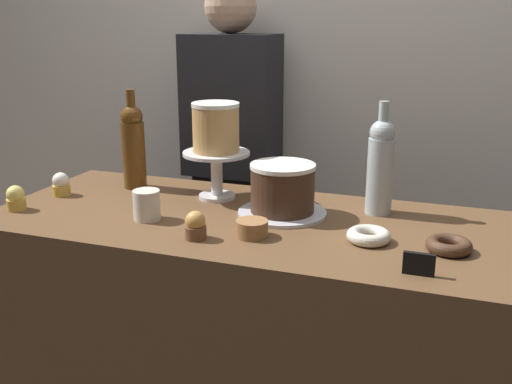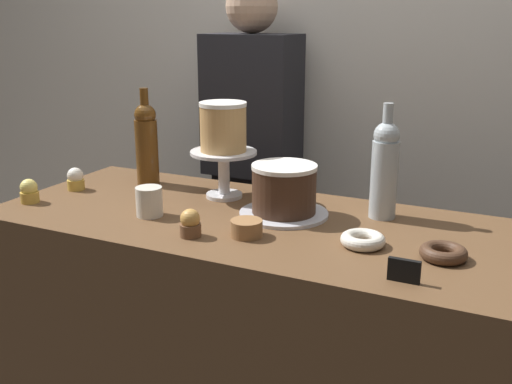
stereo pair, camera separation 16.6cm
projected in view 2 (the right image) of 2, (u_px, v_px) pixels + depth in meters
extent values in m
cube|color=silver|center=(354.00, 60.00, 2.35)|extent=(6.00, 0.05, 2.60)
cube|color=brown|center=(256.00, 361.00, 1.82)|extent=(1.54, 0.64, 0.91)
cylinder|color=silver|center=(224.00, 195.00, 1.89)|extent=(0.11, 0.11, 0.01)
cylinder|color=silver|center=(224.00, 174.00, 1.87)|extent=(0.04, 0.04, 0.13)
cylinder|color=silver|center=(224.00, 152.00, 1.85)|extent=(0.21, 0.21, 0.01)
cylinder|color=tan|center=(223.00, 129.00, 1.83)|extent=(0.14, 0.14, 0.14)
cylinder|color=white|center=(223.00, 104.00, 1.81)|extent=(0.15, 0.15, 0.01)
cylinder|color=silver|center=(284.00, 214.00, 1.72)|extent=(0.26, 0.26, 0.01)
cylinder|color=#3D2619|center=(284.00, 191.00, 1.70)|extent=(0.18, 0.18, 0.13)
cylinder|color=white|center=(284.00, 167.00, 1.68)|extent=(0.19, 0.19, 0.01)
cylinder|color=#B2BCC1|center=(384.00, 180.00, 1.67)|extent=(0.08, 0.08, 0.22)
sphere|color=#B2BCC1|center=(387.00, 135.00, 1.64)|extent=(0.07, 0.07, 0.07)
cylinder|color=#B2BCC1|center=(388.00, 117.00, 1.62)|extent=(0.03, 0.03, 0.08)
cylinder|color=#5B3814|center=(147.00, 152.00, 2.01)|extent=(0.08, 0.08, 0.22)
sphere|color=#5B3814|center=(145.00, 115.00, 1.97)|extent=(0.07, 0.07, 0.07)
cylinder|color=#5B3814|center=(144.00, 99.00, 1.96)|extent=(0.03, 0.03, 0.08)
cylinder|color=gold|center=(30.00, 197.00, 1.83)|extent=(0.06, 0.06, 0.03)
sphere|color=#EFDB6B|center=(29.00, 187.00, 1.82)|extent=(0.05, 0.05, 0.05)
cylinder|color=gold|center=(76.00, 185.00, 1.97)|extent=(0.06, 0.06, 0.03)
sphere|color=white|center=(75.00, 175.00, 1.96)|extent=(0.05, 0.05, 0.05)
cylinder|color=brown|center=(191.00, 230.00, 1.55)|extent=(0.06, 0.06, 0.03)
sphere|color=#CC9347|center=(190.00, 219.00, 1.54)|extent=(0.05, 0.05, 0.05)
torus|color=silver|center=(363.00, 240.00, 1.49)|extent=(0.11, 0.11, 0.03)
torus|color=#472D1E|center=(443.00, 253.00, 1.41)|extent=(0.11, 0.11, 0.03)
cylinder|color=olive|center=(247.00, 234.00, 1.55)|extent=(0.08, 0.08, 0.01)
cylinder|color=olive|center=(247.00, 230.00, 1.55)|extent=(0.08, 0.08, 0.01)
cylinder|color=olive|center=(246.00, 226.00, 1.55)|extent=(0.08, 0.08, 0.01)
cylinder|color=olive|center=(246.00, 222.00, 1.54)|extent=(0.08, 0.08, 0.01)
cube|color=black|center=(404.00, 271.00, 1.28)|extent=(0.07, 0.01, 0.05)
cylinder|color=silver|center=(149.00, 202.00, 1.70)|extent=(0.08, 0.08, 0.08)
cube|color=black|center=(252.00, 268.00, 2.57)|extent=(0.28, 0.18, 0.85)
cube|color=#232328|center=(252.00, 105.00, 2.37)|extent=(0.36, 0.22, 0.55)
sphere|color=tan|center=(252.00, 6.00, 2.26)|extent=(0.20, 0.20, 0.20)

